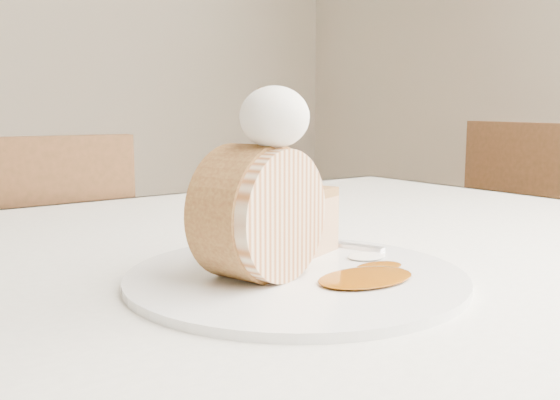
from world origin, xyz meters
TOP-DOWN VIEW (x-y plane):
  - table at (0.00, 0.20)m, footprint 1.40×0.90m
  - chair_far at (-0.06, 0.79)m, footprint 0.44×0.44m
  - chair_end at (0.91, 0.47)m, footprint 0.49×0.49m
  - plate at (0.03, 0.07)m, footprint 0.39×0.39m
  - roulade_slice at (-0.00, 0.08)m, footprint 0.12×0.09m
  - cake_chunk at (0.08, 0.14)m, footprint 0.08×0.08m
  - whipped_cream at (0.00, 0.07)m, footprint 0.06×0.06m
  - caramel_drizzle at (0.01, 0.07)m, footprint 0.03×0.02m
  - caramel_pool at (0.06, 0.02)m, footprint 0.11×0.09m
  - fork at (0.13, 0.14)m, footprint 0.09×0.18m

SIDE VIEW (x-z plane):
  - chair_far at x=-0.06m, z-range 0.06..0.92m
  - chair_end at x=0.91m, z-range 0.06..0.93m
  - table at x=0.00m, z-range 0.29..1.04m
  - plate at x=0.03m, z-range 0.75..0.76m
  - fork at x=0.13m, z-range 0.76..0.76m
  - caramel_pool at x=0.06m, z-range 0.76..0.76m
  - cake_chunk at x=0.08m, z-range 0.76..0.81m
  - roulade_slice at x=0.00m, z-range 0.76..0.87m
  - whipped_cream at x=0.00m, z-range 0.87..0.92m
  - caramel_drizzle at x=0.01m, z-range 0.92..0.93m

